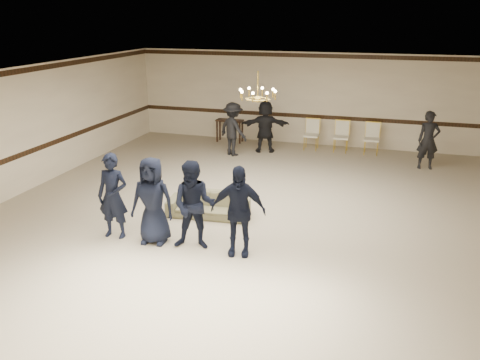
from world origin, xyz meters
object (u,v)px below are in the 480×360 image
object	(u,v)px
boy_d	(238,211)
banquet_chair_mid	(341,137)
boy_b	(153,201)
adult_left	(233,129)
boy_c	(194,206)
settee	(208,205)
chandelier	(258,85)
adult_right	(428,140)
banquet_chair_left	(311,135)
console_table	(230,131)
banquet_chair_right	(372,139)
boy_a	(113,196)
adult_mid	(265,126)

from	to	relation	value
boy_d	banquet_chair_mid	size ratio (longest dim) A/B	1.77
boy_b	adult_left	distance (m)	6.70
boy_c	settee	bearing A→B (deg)	90.87
chandelier	boy_b	bearing A→B (deg)	-115.71
chandelier	adult_right	xyz separation A→B (m)	(4.16, 4.10, -2.00)
boy_d	adult_left	xyz separation A→B (m)	(-2.25, 6.68, -0.03)
banquet_chair_left	console_table	world-z (taller)	banquet_chair_left
adult_left	banquet_chair_right	world-z (taller)	adult_left
boy_b	boy_d	bearing A→B (deg)	-4.98
boy_c	settee	xyz separation A→B (m)	(-0.33, 1.61, -0.63)
boy_c	settee	world-z (taller)	boy_c
adult_right	banquet_chair_mid	bearing A→B (deg)	146.09
banquet_chair_right	boy_a	bearing A→B (deg)	-119.94
boy_c	banquet_chair_mid	distance (m)	8.39
adult_mid	banquet_chair_left	bearing A→B (deg)	-166.72
chandelier	banquet_chair_left	size ratio (longest dim) A/B	0.92
settee	banquet_chair_mid	distance (m)	6.93
settee	console_table	bearing A→B (deg)	98.75
chandelier	boy_a	distance (m)	4.17
boy_a	adult_mid	bearing A→B (deg)	76.32
boy_b	banquet_chair_mid	distance (m)	8.65
boy_c	adult_mid	size ratio (longest dim) A/B	1.03
banquet_chair_left	settee	bearing A→B (deg)	-100.97
boy_a	boy_d	size ratio (longest dim) A/B	1.00
boy_b	settee	size ratio (longest dim) A/B	0.96
adult_right	banquet_chair_left	bearing A→B (deg)	152.03
settee	console_table	size ratio (longest dim) A/B	1.93
adult_left	adult_mid	distance (m)	1.14
settee	adult_mid	size ratio (longest dim) A/B	1.07
adult_mid	banquet_chair_right	distance (m)	3.54
boy_a	banquet_chair_mid	world-z (taller)	boy_a
chandelier	banquet_chair_mid	distance (m)	5.96
boy_b	adult_right	xyz separation A→B (m)	(5.55, 6.98, -0.03)
settee	banquet_chair_mid	xyz separation A→B (m)	(2.31, 6.53, 0.24)
chandelier	boy_a	size ratio (longest dim) A/B	0.52
boy_d	adult_right	distance (m)	7.93
settee	boy_c	bearing A→B (deg)	-83.92
adult_right	banquet_chair_mid	distance (m)	2.93
banquet_chair_left	console_table	distance (m)	3.01
boy_d	banquet_chair_mid	world-z (taller)	boy_d
boy_c	adult_left	bearing A→B (deg)	90.88
adult_left	console_table	world-z (taller)	adult_left
chandelier	adult_left	world-z (taller)	chandelier
settee	console_table	distance (m)	6.94
boy_b	boy_d	size ratio (longest dim) A/B	1.00
console_table	banquet_chair_mid	bearing A→B (deg)	-1.41
boy_d	adult_mid	xyz separation A→B (m)	(-1.35, 7.38, -0.03)
chandelier	boy_d	xyz separation A→B (m)	(0.41, -2.88, -1.97)
boy_c	console_table	bearing A→B (deg)	93.03
adult_right	boy_b	bearing A→B (deg)	-138.91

